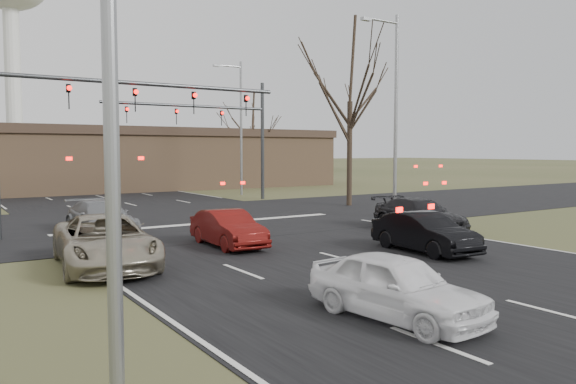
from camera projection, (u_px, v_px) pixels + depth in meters
name	position (u px, v px, depth m)	size (l,w,h in m)	color
ground	(412.00, 277.00, 14.94)	(360.00, 360.00, 0.00)	#404725
road_main	(33.00, 179.00, 64.99)	(14.00, 300.00, 0.02)	black
road_cross	(188.00, 219.00, 27.46)	(200.00, 14.00, 0.02)	black
building	(101.00, 159.00, 47.54)	(42.40, 10.40, 5.30)	#906D4E
mast_arm_near	(85.00, 108.00, 22.55)	(12.12, 0.24, 8.00)	#383A3D
mast_arm_far	(226.00, 126.00, 37.14)	(11.12, 0.24, 8.00)	#383A3D
streetlight_right_near	(393.00, 106.00, 27.69)	(2.34, 0.25, 10.00)	gray
streetlight_right_far	(239.00, 121.00, 42.15)	(2.34, 0.25, 10.00)	gray
tree_right_near	(350.00, 58.00, 33.64)	(6.90, 6.90, 11.50)	black
tree_right_far	(252.00, 112.00, 51.82)	(5.40, 5.40, 9.00)	black
car_silver_suv	(105.00, 242.00, 16.10)	(2.51, 5.44, 1.51)	#A09781
car_white_sedan	(396.00, 286.00, 11.18)	(1.58, 3.92, 1.33)	white
car_black_hatch	(425.00, 233.00, 18.52)	(1.40, 4.01, 1.32)	black
car_charcoal_sedan	(420.00, 215.00, 23.38)	(1.92, 4.71, 1.37)	black
car_grey_ahead	(101.00, 218.00, 22.51)	(1.90, 4.68, 1.36)	gray
car_red_ahead	(228.00, 228.00, 19.65)	(1.36, 3.89, 1.28)	#5F100D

